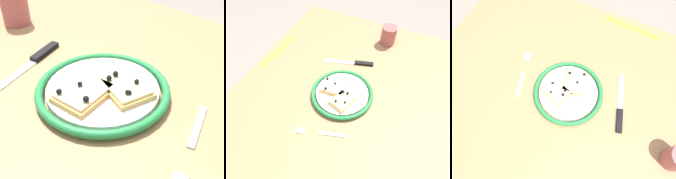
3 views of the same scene
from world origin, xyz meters
The scene contains 9 objects.
ground_plane centered at (0.00, 0.00, 0.00)m, with size 6.00×6.00×0.00m, color gray.
dining_table centered at (0.00, 0.00, 0.68)m, with size 1.16×0.93×0.75m.
plate centered at (0.01, 0.01, 0.77)m, with size 0.27×0.27×0.02m.
pizza_slice_near centered at (-0.03, -0.01, 0.78)m, with size 0.12×0.10×0.03m.
pizza_slice_far centered at (0.01, 0.05, 0.78)m, with size 0.09×0.11×0.03m.
knife centered at (0.22, 0.02, 0.76)m, with size 0.09×0.24×0.01m.
fork centered at (-0.19, 0.01, 0.76)m, with size 0.08×0.20×0.00m.
cup centered at (0.43, -0.06, 0.80)m, with size 0.08×0.08×0.10m, color #A54C4C.
measuring_tape centered at (0.13, 0.42, 0.75)m, with size 0.25×0.02×0.00m, color yellow.
Camera 2 is at (-0.52, -0.22, 1.51)m, focal length 35.37 mm.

